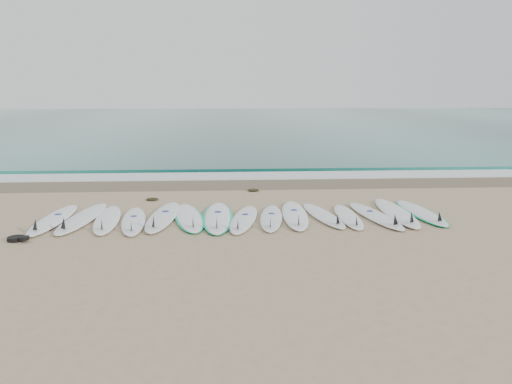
{
  "coord_description": "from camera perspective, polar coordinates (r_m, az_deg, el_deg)",
  "views": [
    {
      "loc": [
        -0.34,
        -11.06,
        2.95
      ],
      "look_at": [
        0.36,
        1.04,
        0.4
      ],
      "focal_mm": 35.0,
      "sensor_mm": 36.0,
      "label": 1
    }
  ],
  "objects": [
    {
      "name": "surfboard_4",
      "position": [
        11.57,
        -10.63,
        -2.78
      ],
      "size": [
        0.78,
        2.88,
        0.36
      ],
      "rotation": [
        0.0,
        0.0,
        -0.07
      ],
      "color": "white",
      "rests_on": "ground"
    },
    {
      "name": "surfboard_1",
      "position": [
        11.9,
        -19.34,
        -2.84
      ],
      "size": [
        0.84,
        2.88,
        0.36
      ],
      "rotation": [
        0.0,
        0.0,
        -0.09
      ],
      "color": "white",
      "rests_on": "ground"
    },
    {
      "name": "surfboard_9",
      "position": [
        11.56,
        4.49,
        -2.63
      ],
      "size": [
        0.73,
        2.79,
        0.35
      ],
      "rotation": [
        0.0,
        0.0,
        -0.06
      ],
      "color": "white",
      "rests_on": "ground"
    },
    {
      "name": "surfboard_0",
      "position": [
        12.02,
        -22.23,
        -2.94
      ],
      "size": [
        0.65,
        2.76,
        0.35
      ],
      "rotation": [
        0.0,
        0.0,
        -0.03
      ],
      "color": "white",
      "rests_on": "ground"
    },
    {
      "name": "surfboard_13",
      "position": [
        12.19,
        15.82,
        -2.28
      ],
      "size": [
        0.66,
        2.91,
        0.37
      ],
      "rotation": [
        0.0,
        0.0,
        -0.02
      ],
      "color": "white",
      "rests_on": "ground"
    },
    {
      "name": "wave_crest",
      "position": [
        18.3,
        -2.22,
        2.75
      ],
      "size": [
        120.0,
        1.0,
        0.1
      ],
      "primitive_type": "cube",
      "color": "#1B665B",
      "rests_on": "ground"
    },
    {
      "name": "ground",
      "position": [
        11.45,
        -1.52,
        -3.05
      ],
      "size": [
        120.0,
        120.0,
        0.0
      ],
      "primitive_type": "plane",
      "color": "tan"
    },
    {
      "name": "surfboard_11",
      "position": [
        11.6,
        10.53,
        -2.8
      ],
      "size": [
        0.53,
        2.32,
        0.3
      ],
      "rotation": [
        0.0,
        0.0,
        -0.02
      ],
      "color": "white",
      "rests_on": "ground"
    },
    {
      "name": "seaweed_near",
      "position": [
        13.56,
        -11.77,
        -0.81
      ],
      "size": [
        0.33,
        0.26,
        0.06
      ],
      "primitive_type": "ellipsoid",
      "color": "black",
      "rests_on": "ground"
    },
    {
      "name": "wet_sand_band",
      "position": [
        15.45,
        -2.01,
        0.88
      ],
      "size": [
        120.0,
        1.8,
        0.01
      ],
      "primitive_type": "cube",
      "color": "brown",
      "rests_on": "ground"
    },
    {
      "name": "foam_band",
      "position": [
        16.82,
        -2.12,
        1.84
      ],
      "size": [
        120.0,
        1.4,
        0.04
      ],
      "primitive_type": "cube",
      "color": "silver",
      "rests_on": "ground"
    },
    {
      "name": "leash_coil",
      "position": [
        10.86,
        -25.59,
        -4.82
      ],
      "size": [
        0.46,
        0.36,
        0.11
      ],
      "color": "black",
      "rests_on": "ground"
    },
    {
      "name": "surfboard_10",
      "position": [
        11.61,
        7.76,
        -2.68
      ],
      "size": [
        0.91,
        2.48,
        0.31
      ],
      "rotation": [
        0.0,
        0.0,
        0.17
      ],
      "color": "silver",
      "rests_on": "ground"
    },
    {
      "name": "surfboard_7",
      "position": [
        11.19,
        -1.44,
        -3.12
      ],
      "size": [
        0.94,
        2.58,
        0.32
      ],
      "rotation": [
        0.0,
        0.0,
        -0.17
      ],
      "color": "white",
      "rests_on": "ground"
    },
    {
      "name": "seaweed_far",
      "position": [
        14.44,
        -0.29,
        0.22
      ],
      "size": [
        0.34,
        0.27,
        0.07
      ],
      "primitive_type": "ellipsoid",
      "color": "black",
      "rests_on": "ground"
    },
    {
      "name": "ocean",
      "position": [
        43.66,
        -2.9,
        8.0
      ],
      "size": [
        120.0,
        55.0,
        0.03
      ],
      "primitive_type": "cube",
      "color": "#1B665B",
      "rests_on": "ground"
    },
    {
      "name": "surfboard_8",
      "position": [
        11.3,
        1.75,
        -2.98
      ],
      "size": [
        0.76,
        2.45,
        0.31
      ],
      "rotation": [
        0.0,
        0.0,
        -0.11
      ],
      "color": "white",
      "rests_on": "ground"
    },
    {
      "name": "surfboard_12",
      "position": [
        11.8,
        13.58,
        -2.65
      ],
      "size": [
        0.97,
        2.69,
        0.34
      ],
      "rotation": [
        0.0,
        0.0,
        0.16
      ],
      "color": "silver",
      "rests_on": "ground"
    },
    {
      "name": "surfboard_5",
      "position": [
        11.46,
        -7.67,
        -2.89
      ],
      "size": [
        1.08,
        2.74,
        0.34
      ],
      "rotation": [
        0.0,
        0.0,
        0.17
      ],
      "color": "white",
      "rests_on": "ground"
    },
    {
      "name": "surfboard_14",
      "position": [
        12.42,
        18.38,
        -2.25
      ],
      "size": [
        0.75,
        2.61,
        0.33
      ],
      "rotation": [
        0.0,
        0.0,
        0.05
      ],
      "color": "silver",
      "rests_on": "ground"
    },
    {
      "name": "surfboard_3",
      "position": [
        11.37,
        -13.84,
        -3.23
      ],
      "size": [
        0.85,
        2.54,
        0.32
      ],
      "rotation": [
        0.0,
        0.0,
        0.13
      ],
      "color": "white",
      "rests_on": "ground"
    },
    {
      "name": "surfboard_2",
      "position": [
        11.63,
        -16.66,
        -3.03
      ],
      "size": [
        0.83,
        2.63,
        0.33
      ],
      "rotation": [
        0.0,
        0.0,
        0.11
      ],
      "color": "white",
      "rests_on": "ground"
    },
    {
      "name": "surfboard_6",
      "position": [
        11.39,
        -4.4,
        -2.88
      ],
      "size": [
        0.69,
        2.87,
        0.36
      ],
      "rotation": [
        0.0,
        0.0,
        -0.0
      ],
      "color": "white",
      "rests_on": "ground"
    }
  ]
}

